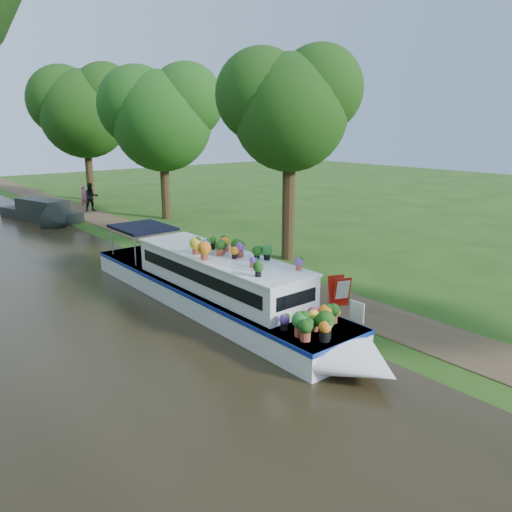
# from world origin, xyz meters

# --- Properties ---
(ground) EXTENTS (100.00, 100.00, 0.00)m
(ground) POSITION_xyz_m (0.00, 0.00, 0.00)
(ground) COLOR #234711
(ground) RESTS_ON ground
(canal_water) EXTENTS (10.00, 100.00, 0.02)m
(canal_water) POSITION_xyz_m (-6.00, 0.00, 0.01)
(canal_water) COLOR black
(canal_water) RESTS_ON ground
(towpath) EXTENTS (2.20, 100.00, 0.03)m
(towpath) POSITION_xyz_m (1.20, 0.00, 0.01)
(towpath) COLOR #4C3A23
(towpath) RESTS_ON ground
(plant_boat) EXTENTS (2.29, 13.52, 2.25)m
(plant_boat) POSITION_xyz_m (-2.25, -0.37, 0.85)
(plant_boat) COLOR white
(plant_boat) RESTS_ON canal_water
(tree_near_overhang) EXTENTS (5.52, 5.28, 8.99)m
(tree_near_overhang) POSITION_xyz_m (3.79, 3.06, 6.60)
(tree_near_overhang) COLOR #2F210F
(tree_near_overhang) RESTS_ON ground
(tree_near_mid) EXTENTS (6.90, 6.60, 9.40)m
(tree_near_mid) POSITION_xyz_m (4.48, 15.08, 6.44)
(tree_near_mid) COLOR #2F210F
(tree_near_mid) RESTS_ON ground
(tree_near_far) EXTENTS (7.59, 7.26, 10.30)m
(tree_near_far) POSITION_xyz_m (3.98, 26.09, 7.05)
(tree_near_far) COLOR #2F210F
(tree_near_far) RESTS_ON ground
(second_boat) EXTENTS (3.46, 7.25, 1.33)m
(second_boat) POSITION_xyz_m (-1.75, 19.26, 0.54)
(second_boat) COLOR black
(second_boat) RESTS_ON canal_water
(sandwich_board) EXTENTS (0.64, 0.67, 0.94)m
(sandwich_board) POSITION_xyz_m (1.16, -2.36, 0.45)
(sandwich_board) COLOR #B5180C
(sandwich_board) RESTS_ON towpath
(pedestrian_pink) EXTENTS (0.70, 0.59, 1.63)m
(pedestrian_pink) POSITION_xyz_m (1.90, 21.90, 0.85)
(pedestrian_pink) COLOR pink
(pedestrian_pink) RESTS_ON towpath
(pedestrian_dark) EXTENTS (1.01, 0.82, 1.91)m
(pedestrian_dark) POSITION_xyz_m (1.90, 20.60, 0.99)
(pedestrian_dark) COLOR black
(pedestrian_dark) RESTS_ON towpath
(verge_plant) EXTENTS (0.53, 0.50, 0.48)m
(verge_plant) POSITION_xyz_m (-0.44, 2.48, 0.24)
(verge_plant) COLOR #2F661E
(verge_plant) RESTS_ON ground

